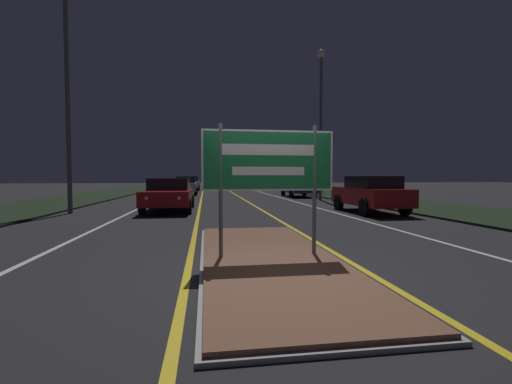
% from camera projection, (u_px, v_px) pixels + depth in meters
% --- Properties ---
extents(ground_plane, '(160.00, 160.00, 0.00)m').
position_uv_depth(ground_plane, '(279.00, 274.00, 5.20)').
color(ground_plane, '#232326').
extents(median_island, '(2.39, 6.64, 0.10)m').
position_uv_depth(median_island, '(268.00, 258.00, 6.08)').
color(median_island, '#999993').
rests_on(median_island, ground_plane).
extents(verge_left, '(5.00, 100.00, 0.08)m').
position_uv_depth(verge_left, '(83.00, 198.00, 23.58)').
color(verge_left, black).
rests_on(verge_left, ground_plane).
extents(verge_right, '(5.00, 100.00, 0.08)m').
position_uv_depth(verge_right, '(344.00, 196.00, 26.36)').
color(verge_right, black).
rests_on(verge_right, ground_plane).
extents(centre_line_yellow_left, '(0.12, 70.00, 0.01)m').
position_uv_depth(centre_line_yellow_left, '(202.00, 194.00, 29.71)').
color(centre_line_yellow_left, gold).
rests_on(centre_line_yellow_left, ground_plane).
extents(centre_line_yellow_right, '(0.12, 70.00, 0.01)m').
position_uv_depth(centre_line_yellow_right, '(234.00, 194.00, 30.11)').
color(centre_line_yellow_right, gold).
rests_on(centre_line_yellow_right, ground_plane).
extents(lane_line_white_left, '(0.12, 70.00, 0.01)m').
position_uv_depth(lane_line_white_left, '(169.00, 194.00, 29.29)').
color(lane_line_white_left, silver).
rests_on(lane_line_white_left, ground_plane).
extents(lane_line_white_right, '(0.12, 70.00, 0.01)m').
position_uv_depth(lane_line_white_right, '(265.00, 193.00, 30.52)').
color(lane_line_white_right, silver).
rests_on(lane_line_white_right, ground_plane).
extents(edge_line_white_left, '(0.10, 70.00, 0.01)m').
position_uv_depth(edge_line_white_left, '(133.00, 194.00, 28.86)').
color(edge_line_white_left, silver).
rests_on(edge_line_white_left, ground_plane).
extents(edge_line_white_right, '(0.10, 70.00, 0.01)m').
position_uv_depth(edge_line_white_right, '(298.00, 193.00, 30.96)').
color(edge_line_white_right, silver).
rests_on(edge_line_white_right, ground_plane).
extents(highway_sign, '(2.33, 0.07, 2.30)m').
position_uv_depth(highway_sign, '(269.00, 165.00, 6.00)').
color(highway_sign, '#56565B').
rests_on(highway_sign, median_island).
extents(streetlight_left_near, '(0.61, 0.61, 9.50)m').
position_uv_depth(streetlight_left_near, '(66.00, 50.00, 13.57)').
color(streetlight_left_near, '#56565B').
rests_on(streetlight_left_near, ground_plane).
extents(streetlight_right_near, '(0.52, 0.52, 9.52)m').
position_uv_depth(streetlight_right_near, '(321.00, 105.00, 21.69)').
color(streetlight_right_near, '#56565B').
rests_on(streetlight_right_near, ground_plane).
extents(car_receding_0, '(1.85, 4.22, 1.52)m').
position_uv_depth(car_receding_0, '(370.00, 193.00, 14.15)').
color(car_receding_0, maroon).
rests_on(car_receding_0, ground_plane).
extents(car_receding_1, '(1.93, 4.20, 1.44)m').
position_uv_depth(car_receding_1, '(298.00, 186.00, 25.51)').
color(car_receding_1, navy).
rests_on(car_receding_1, ground_plane).
extents(car_receding_2, '(1.96, 4.65, 1.49)m').
position_uv_depth(car_receding_2, '(239.00, 183.00, 38.72)').
color(car_receding_2, black).
rests_on(car_receding_2, ground_plane).
extents(car_approaching_0, '(2.03, 4.84, 1.42)m').
position_uv_depth(car_approaching_0, '(170.00, 193.00, 15.12)').
color(car_approaching_0, maroon).
rests_on(car_approaching_0, ground_plane).
extents(car_approaching_1, '(1.84, 4.11, 1.51)m').
position_uv_depth(car_approaching_1, '(186.00, 185.00, 28.22)').
color(car_approaching_1, '#B7B7BC').
rests_on(car_approaching_1, ground_plane).
extents(car_approaching_2, '(2.04, 4.48, 1.54)m').
position_uv_depth(car_approaching_2, '(190.00, 183.00, 37.49)').
color(car_approaching_2, '#B7B7BC').
rests_on(car_approaching_2, ground_plane).
extents(warning_sign, '(0.60, 0.06, 2.39)m').
position_uv_depth(warning_sign, '(323.00, 177.00, 29.65)').
color(warning_sign, '#56565B').
rests_on(warning_sign, verge_right).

